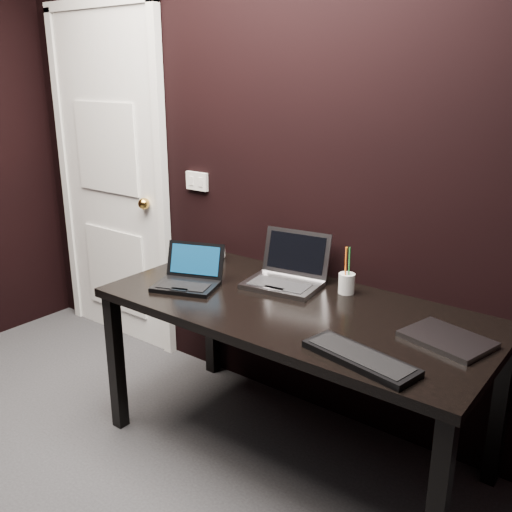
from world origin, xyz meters
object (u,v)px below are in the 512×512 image
Objects in this scene: closed_laptop at (447,339)px; mobile_phone at (190,265)px; netbook at (188,278)px; desk_phone at (206,254)px; door at (111,181)px; desk at (294,322)px; pen_cup at (347,282)px; ext_keyboard at (360,358)px; silver_laptop at (286,276)px.

closed_laptop is 3.53× the size of mobile_phone.
netbook is 1.77× the size of desk_phone.
door is 10.67× the size of desk_phone.
desk is 4.88× the size of closed_laptop.
pen_cup is at bearing 30.17° from netbook.
desk is 0.55m from ext_keyboard.
pen_cup is (-0.35, 0.54, 0.04)m from ext_keyboard.
desk_phone is 2.03× the size of mobile_phone.
closed_laptop is at bearing -7.32° from desk_phone.
closed_laptop is 1.60× the size of pen_cup.
ext_keyboard is at bearing -15.89° from mobile_phone.
closed_laptop is at bearing 60.53° from ext_keyboard.
netbook is at bearing -60.52° from desk_phone.
desk is at bearing -3.11° from mobile_phone.
door reaches higher than silver_laptop.
closed_laptop is (2.29, -0.32, -0.29)m from door.
door is at bearing 170.87° from desk_phone.
desk_phone is at bearing 175.61° from silver_laptop.
silver_laptop is at bearing 133.12° from desk.
pen_cup is (-0.54, 0.21, 0.04)m from closed_laptop.
ext_keyboard is at bearing -31.47° from desk.
silver_laptop is at bearing 143.64° from ext_keyboard.
desk is 0.65m from closed_laptop.
closed_laptop is at bearing -21.26° from pen_cup.
netbook is at bearing 170.02° from ext_keyboard.
desk_phone is (-0.71, 0.23, 0.11)m from desk.
ext_keyboard is 0.38m from closed_laptop.
closed_laptop is at bearing 4.46° from desk.
door is 2.23m from ext_keyboard.
netbook is at bearing -140.61° from silver_laptop.
netbook is 0.93× the size of silver_laptop.
desk is 0.55m from netbook.
silver_laptop is 0.78m from ext_keyboard.
netbook is 0.81× the size of ext_keyboard.
closed_laptop reaches higher than desk.
ext_keyboard is 2.20× the size of desk_phone.
desk is 7.81× the size of pen_cup.
pen_cup is at bearing 16.50° from mobile_phone.
silver_laptop is at bearing -164.57° from pen_cup.
desk_phone is (-0.19, 0.33, -0.00)m from netbook.
door reaches higher than mobile_phone.
desk is at bearing -17.49° from desk_phone.
desk_phone is at bearing 156.67° from ext_keyboard.
door reaches higher than closed_laptop.
door is 5.62× the size of silver_laptop.
desk_phone is (-0.54, 0.04, -0.01)m from silver_laptop.
pen_cup is (0.11, 0.26, 0.13)m from desk.
desk_phone reaches higher than ext_keyboard.
silver_laptop is (0.35, 0.29, 0.01)m from netbook.
netbook is at bearing -168.44° from desk.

